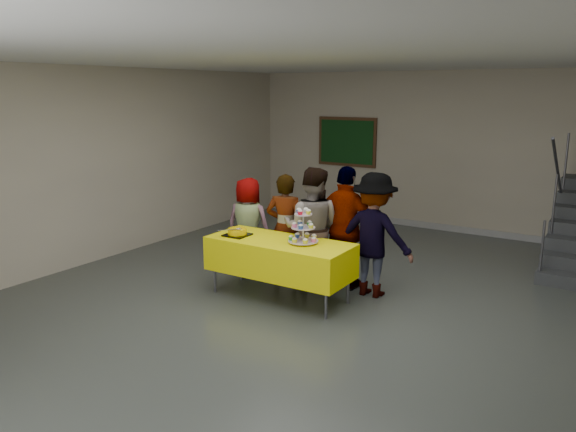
# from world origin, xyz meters

# --- Properties ---
(room_shell) EXTENTS (10.00, 10.04, 3.02)m
(room_shell) POSITION_xyz_m (0.00, 0.02, 2.13)
(room_shell) COLOR #4C514C
(room_shell) RESTS_ON ground
(bake_table) EXTENTS (1.88, 0.78, 0.77)m
(bake_table) POSITION_xyz_m (-0.65, 0.29, 0.56)
(bake_table) COLOR #595960
(bake_table) RESTS_ON ground
(cupcake_stand) EXTENTS (0.38, 0.38, 0.44)m
(cupcake_stand) POSITION_xyz_m (-0.33, 0.33, 0.94)
(cupcake_stand) COLOR silver
(cupcake_stand) RESTS_ON bake_table
(bear_cake) EXTENTS (0.32, 0.36, 0.12)m
(bear_cake) POSITION_xyz_m (-1.26, 0.19, 0.83)
(bear_cake) COLOR black
(bear_cake) RESTS_ON bake_table
(schoolchild_a) EXTENTS (0.76, 0.57, 1.40)m
(schoolchild_a) POSITION_xyz_m (-1.68, 1.00, 0.70)
(schoolchild_a) COLOR slate
(schoolchild_a) RESTS_ON ground
(schoolchild_b) EXTENTS (0.64, 0.50, 1.53)m
(schoolchild_b) POSITION_xyz_m (-0.96, 0.90, 0.76)
(schoolchild_b) COLOR #5C5C65
(schoolchild_b) RESTS_ON ground
(schoolchild_c) EXTENTS (0.95, 0.83, 1.65)m
(schoolchild_c) POSITION_xyz_m (-0.51, 0.85, 0.83)
(schoolchild_c) COLOR slate
(schoolchild_c) RESTS_ON ground
(schoolchild_d) EXTENTS (0.99, 0.44, 1.67)m
(schoolchild_d) POSITION_xyz_m (-0.11, 1.08, 0.83)
(schoolchild_d) COLOR #5C5C65
(schoolchild_d) RESTS_ON ground
(schoolchild_e) EXTENTS (1.05, 0.61, 1.62)m
(schoolchild_e) POSITION_xyz_m (0.31, 1.04, 0.81)
(schoolchild_e) COLOR slate
(schoolchild_e) RESTS_ON ground
(noticeboard) EXTENTS (1.30, 0.05, 1.00)m
(noticeboard) POSITION_xyz_m (-2.06, 4.96, 1.60)
(noticeboard) COLOR #472B16
(noticeboard) RESTS_ON ground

